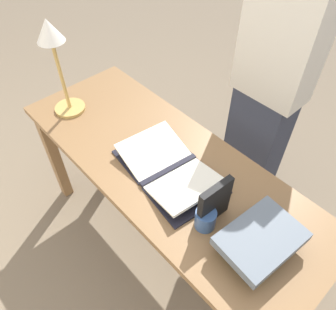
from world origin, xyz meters
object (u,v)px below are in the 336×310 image
book_stack_tall (260,242)px  coffee_mug (205,219)px  person_reader (270,88)px  book_standing_upright (214,203)px  open_book (169,169)px  reading_lamp (54,50)px

book_stack_tall → coffee_mug: (0.20, 0.07, -0.01)m
person_reader → book_standing_upright: bearing=-69.2°
open_book → book_standing_upright: book_standing_upright is taller
open_book → reading_lamp: bearing=15.0°
book_stack_tall → person_reader: 0.85m
coffee_mug → person_reader: 0.82m
open_book → coffee_mug: coffee_mug is taller
book_stack_tall → open_book: bearing=-1.3°
book_standing_upright → person_reader: size_ratio=0.11×
reading_lamp → open_book: bearing=-172.1°
reading_lamp → coffee_mug: reading_lamp is taller
reading_lamp → coffee_mug: bearing=-179.0°
coffee_mug → reading_lamp: bearing=1.0°
open_book → book_standing_upright: size_ratio=2.66×
book_stack_tall → person_reader: person_reader is taller
reading_lamp → person_reader: 1.06m
book_stack_tall → reading_lamp: size_ratio=0.63×
book_stack_tall → coffee_mug: 0.21m
open_book → person_reader: person_reader is taller
reading_lamp → person_reader: (-0.68, -0.78, -0.23)m
open_book → book_stack_tall: (-0.49, 0.01, 0.04)m
reading_lamp → person_reader: bearing=-131.0°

